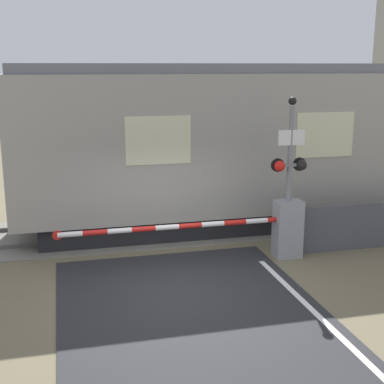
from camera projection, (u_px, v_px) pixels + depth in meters
The scene contains 6 objects.
ground_plane at pixel (179, 289), 10.49m from camera, with size 80.00×80.00×0.00m, color #6B6047.
track_bed at pixel (147, 229), 14.22m from camera, with size 36.00×3.20×0.13m.
train at pixel (299, 143), 14.72m from camera, with size 15.27×2.95×4.33m.
crossing_barrier at pixel (272, 228), 12.04m from camera, with size 5.48×0.44×1.33m.
signal_post at pixel (290, 168), 11.82m from camera, with size 0.82×0.26×3.63m.
roadside_fence at pixel (364, 226), 12.71m from camera, with size 4.37×0.06×1.10m.
Camera 1 is at (-2.11, -9.54, 4.28)m, focal length 50.00 mm.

